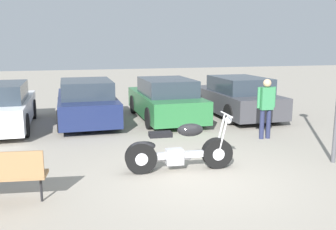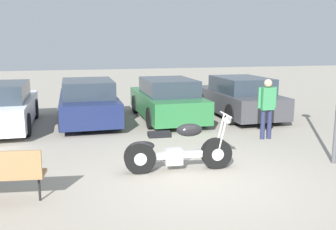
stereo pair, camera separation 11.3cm
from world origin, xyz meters
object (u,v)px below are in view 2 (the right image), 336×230
object	(u,v)px
motorcycle	(177,150)
parked_car_dark_grey	(238,98)
person_standing	(267,104)
parked_car_green	(167,100)
parked_car_navy	(88,102)
parked_car_white	(1,107)

from	to	relation	value
motorcycle	parked_car_dark_grey	size ratio (longest dim) A/B	0.51
person_standing	parked_car_green	bearing A→B (deg)	120.91
parked_car_navy	person_standing	distance (m)	5.57
motorcycle	person_standing	xyz separation A→B (m)	(2.94, 1.81, 0.52)
parked_car_white	parked_car_navy	xyz separation A→B (m)	(2.52, 0.31, 0.00)
motorcycle	parked_car_white	xyz separation A→B (m)	(-3.98, 4.89, 0.23)
parked_car_navy	parked_car_dark_grey	size ratio (longest dim) A/B	1.00
parked_car_green	parked_car_dark_grey	world-z (taller)	same
motorcycle	parked_car_navy	world-z (taller)	parked_car_navy
parked_car_navy	parked_car_white	bearing A→B (deg)	-172.89
parked_car_navy	person_standing	xyz separation A→B (m)	(4.40, -3.39, 0.28)
parked_car_dark_grey	parked_car_green	bearing A→B (deg)	178.39
parked_car_white	parked_car_green	bearing A→B (deg)	0.75
motorcycle	parked_car_green	xyz separation A→B (m)	(1.06, 4.95, 0.23)
parked_car_white	parked_car_navy	distance (m)	2.54
motorcycle	parked_car_green	bearing A→B (deg)	77.92
motorcycle	parked_car_navy	xyz separation A→B (m)	(-1.46, 5.20, 0.23)
motorcycle	parked_car_dark_grey	bearing A→B (deg)	53.73
parked_car_white	parked_car_dark_grey	distance (m)	7.56
parked_car_green	parked_car_navy	bearing A→B (deg)	174.37
parked_car_navy	parked_car_green	xyz separation A→B (m)	(2.52, -0.25, 0.00)
motorcycle	parked_car_white	bearing A→B (deg)	129.19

